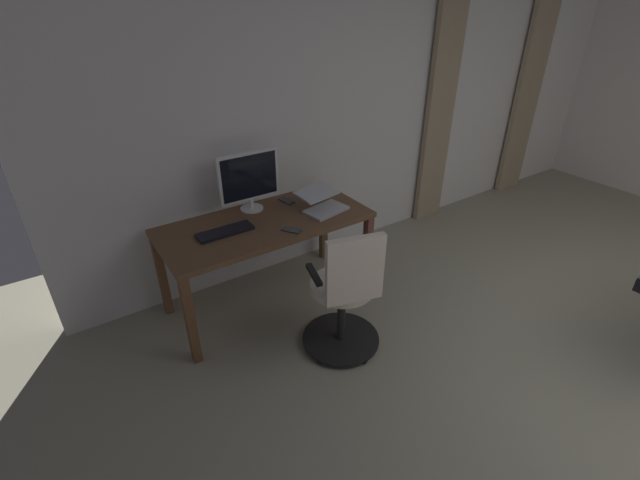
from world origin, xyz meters
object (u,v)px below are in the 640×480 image
Objects in this scene: desk at (266,231)px; cell_phone_face_up at (286,201)px; computer_keyboard at (225,232)px; computer_monitor at (249,179)px; cell_phone_by_monitor at (292,230)px; laptop at (323,204)px; office_chair at (345,297)px.

desk is 10.96× the size of cell_phone_face_up.
cell_phone_face_up is at bearing -160.36° from computer_keyboard.
computer_monitor reaches higher than cell_phone_by_monitor.
cell_phone_face_up is at bearing -71.89° from laptop.
cell_phone_face_up reaches higher than desk.
computer_monitor is at bearing -113.77° from cell_phone_by_monitor.
cell_phone_by_monitor is at bearing 109.56° from desk.
cell_phone_by_monitor is at bearing 114.02° from office_chair.
laptop is 0.34m from cell_phone_face_up.
office_chair is at bearing 122.28° from computer_keyboard.
computer_monitor reaches higher than computer_keyboard.
cell_phone_by_monitor is (-0.09, 0.25, 0.09)m from desk.
laptop reaches higher than computer_keyboard.
laptop is at bearing 174.99° from computer_keyboard.
desk is 0.42m from computer_monitor.
cell_phone_face_up is at bearing -148.86° from cell_phone_by_monitor.
laptop is 2.60× the size of cell_phone_face_up.
laptop is at bearing 109.08° from cell_phone_face_up.
computer_monitor is (0.16, -1.04, 0.54)m from office_chair.
computer_keyboard is 2.81× the size of cell_phone_by_monitor.
cell_phone_face_up is (-0.22, -0.46, 0.00)m from cell_phone_by_monitor.
computer_monitor is 0.55m from cell_phone_by_monitor.
laptop is 0.42m from cell_phone_by_monitor.
office_chair is at bearing 65.35° from cell_phone_by_monitor.
desk is at bearing 88.36° from computer_monitor.
computer_keyboard is at bearing 137.84° from office_chair.
computer_keyboard is at bearing 37.25° from computer_monitor.
laptop is at bearing 170.24° from desk.
cell_phone_face_up is at bearing -145.12° from desk.
cell_phone_face_up is (0.16, -0.30, -0.05)m from laptop.
desk is at bearing 25.96° from cell_phone_face_up.
office_chair reaches higher than cell_phone_face_up.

